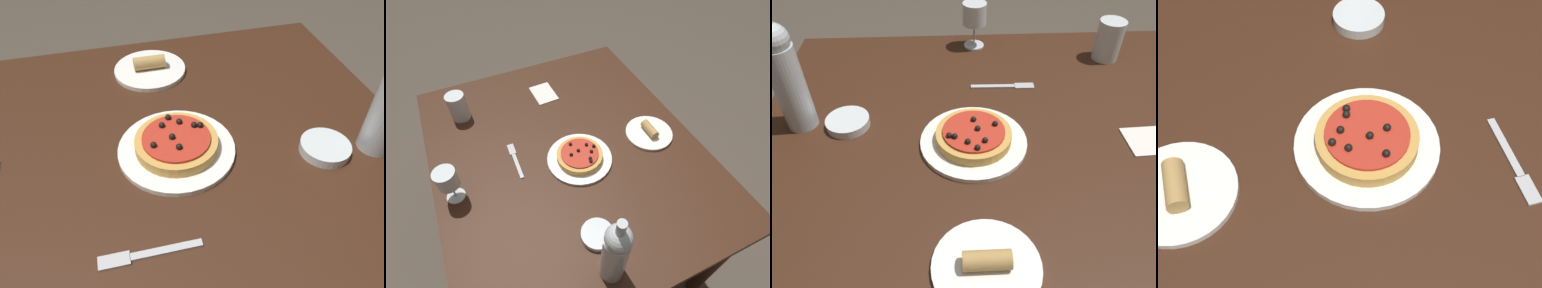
% 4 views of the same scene
% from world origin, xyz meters
% --- Properties ---
extents(dining_table, '(1.25, 1.06, 0.78)m').
position_xyz_m(dining_table, '(0.00, 0.00, 0.69)').
color(dining_table, '#381E11').
rests_on(dining_table, ground_plane).
extents(dinner_plate, '(0.26, 0.26, 0.01)m').
position_xyz_m(dinner_plate, '(-0.07, -0.03, 0.78)').
color(dinner_plate, white).
rests_on(dinner_plate, dining_table).
extents(pizza, '(0.18, 0.18, 0.04)m').
position_xyz_m(pizza, '(-0.07, -0.03, 0.81)').
color(pizza, gold).
rests_on(pizza, dinner_plate).
extents(side_bowl, '(0.11, 0.11, 0.02)m').
position_xyz_m(side_bowl, '(-0.39, 0.05, 0.79)').
color(side_bowl, silver).
rests_on(side_bowl, dining_table).
extents(fork, '(0.18, 0.03, 0.00)m').
position_xyz_m(fork, '(0.04, 0.21, 0.78)').
color(fork, '#B7B7BC').
rests_on(fork, dining_table).
extents(side_plate, '(0.20, 0.20, 0.05)m').
position_xyz_m(side_plate, '(-0.07, -0.36, 0.79)').
color(side_plate, white).
rests_on(side_plate, dining_table).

